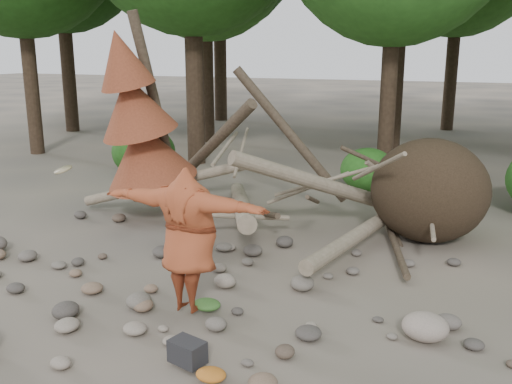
% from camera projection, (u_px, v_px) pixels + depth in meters
% --- Properties ---
extents(ground, '(120.00, 120.00, 0.00)m').
position_uv_depth(ground, '(204.00, 312.00, 8.00)').
color(ground, '#514C44').
rests_on(ground, ground).
extents(deadfall_pile, '(8.55, 5.24, 3.30)m').
position_uv_depth(deadfall_pile, '(397.00, 191.00, 10.87)').
color(deadfall_pile, '#332619').
rests_on(deadfall_pile, ground).
extents(dead_conifer, '(2.06, 2.16, 4.35)m').
position_uv_depth(dead_conifer, '(139.00, 123.00, 11.63)').
color(dead_conifer, '#4C3F30').
rests_on(dead_conifer, ground).
extents(bush_left, '(1.80, 1.80, 1.44)m').
position_uv_depth(bush_left, '(144.00, 152.00, 16.27)').
color(bush_left, '#1F5216').
rests_on(bush_left, ground).
extents(bush_mid, '(1.40, 1.40, 1.12)m').
position_uv_depth(bush_mid, '(368.00, 170.00, 14.61)').
color(bush_mid, '#2A681E').
rests_on(bush_mid, ground).
extents(frisbee_thrower, '(3.35, 0.83, 2.01)m').
position_uv_depth(frisbee_thrower, '(188.00, 240.00, 7.68)').
color(frisbee_thrower, '#994122').
rests_on(frisbee_thrower, ground).
extents(backpack, '(0.46, 0.37, 0.27)m').
position_uv_depth(backpack, '(188.00, 356.00, 6.58)').
color(backpack, black).
rests_on(backpack, ground).
extents(cloth_green, '(0.39, 0.33, 0.15)m').
position_uv_depth(cloth_green, '(207.00, 308.00, 7.95)').
color(cloth_green, '#376428').
rests_on(cloth_green, ground).
extents(cloth_orange, '(0.35, 0.28, 0.13)m').
position_uv_depth(cloth_orange, '(211.00, 379.00, 6.27)').
color(cloth_orange, '#B0621E').
rests_on(cloth_orange, ground).
extents(boulder_mid_right, '(0.59, 0.53, 0.35)m').
position_uv_depth(boulder_mid_right, '(425.00, 327.00, 7.20)').
color(boulder_mid_right, gray).
rests_on(boulder_mid_right, ground).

